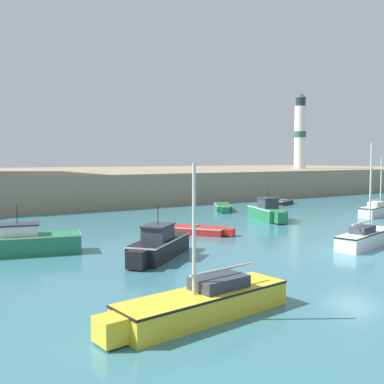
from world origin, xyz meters
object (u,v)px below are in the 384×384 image
object	(u,v)px
dinghy_red_2	(197,230)
motorboat_green_4	(20,242)
sailboat_white_5	(379,209)
dinghy_green_1	(223,207)
motorboat_green_3	(268,212)
sailboat_white_8	(367,237)
dinghy_black_7	(283,202)
motorboat_black_0	(159,245)
lighthouse	(300,132)
sailboat_yellow_6	(203,302)

from	to	relation	value
dinghy_red_2	motorboat_green_4	size ratio (longest dim) A/B	0.66
dinghy_red_2	sailboat_white_5	world-z (taller)	sailboat_white_5
dinghy_green_1	motorboat_green_3	world-z (taller)	motorboat_green_3
sailboat_white_8	sailboat_white_5	bearing A→B (deg)	32.60
dinghy_black_7	sailboat_white_8	world-z (taller)	sailboat_white_8
dinghy_green_1	dinghy_red_2	size ratio (longest dim) A/B	0.99
dinghy_red_2	motorboat_green_3	xyz separation A→B (m)	(7.97, 2.43, 0.37)
sailboat_white_5	sailboat_white_8	world-z (taller)	sailboat_white_8
motorboat_black_0	dinghy_red_2	size ratio (longest dim) A/B	1.15
sailboat_white_8	lighthouse	distance (m)	45.26
lighthouse	dinghy_green_1	bearing A→B (deg)	-148.48
dinghy_red_2	lighthouse	size ratio (longest dim) A/B	0.36
sailboat_white_5	dinghy_black_7	distance (m)	10.74
sailboat_white_8	dinghy_black_7	bearing A→B (deg)	57.40
sailboat_white_5	dinghy_black_7	bearing A→B (deg)	91.60
sailboat_yellow_6	dinghy_green_1	bearing A→B (deg)	52.31
dinghy_red_2	dinghy_black_7	size ratio (longest dim) A/B	1.19
sailboat_yellow_6	dinghy_black_7	size ratio (longest dim) A/B	1.85
sailboat_white_5	dinghy_black_7	world-z (taller)	sailboat_white_5
motorboat_green_4	sailboat_white_5	bearing A→B (deg)	0.22
dinghy_red_2	motorboat_black_0	bearing A→B (deg)	-138.31
sailboat_white_5	sailboat_white_8	xyz separation A→B (m)	(-12.12, -7.75, -0.01)
dinghy_red_2	dinghy_black_7	world-z (taller)	dinghy_red_2
motorboat_black_0	motorboat_green_4	distance (m)	6.79
motorboat_black_0	dinghy_black_7	size ratio (longest dim) A/B	1.37
dinghy_green_1	lighthouse	xyz separation A→B (m)	(26.15, 16.04, 8.30)
sailboat_white_8	motorboat_green_3	bearing A→B (deg)	76.95
motorboat_green_3	lighthouse	xyz separation A→B (m)	(27.05, 22.94, 7.98)
sailboat_white_5	motorboat_green_3	bearing A→B (deg)	164.53
dinghy_red_2	motorboat_green_3	distance (m)	8.34
motorboat_black_0	dinghy_green_1	bearing A→B (deg)	44.80
dinghy_green_1	dinghy_black_7	xyz separation A→B (m)	(8.50, 1.15, -0.05)
sailboat_yellow_6	motorboat_green_4	bearing A→B (deg)	102.45
dinghy_red_2	motorboat_green_3	bearing A→B (deg)	16.98
dinghy_black_7	dinghy_green_1	bearing A→B (deg)	-172.30
lighthouse	sailboat_yellow_6	bearing A→B (deg)	-138.69
motorboat_green_3	sailboat_white_8	xyz separation A→B (m)	(-2.42, -10.44, -0.15)
sailboat_white_5	sailboat_yellow_6	bearing A→B (deg)	-154.74
sailboat_white_5	dinghy_black_7	xyz separation A→B (m)	(-0.30, 10.73, -0.23)
sailboat_yellow_6	lighthouse	bearing A→B (deg)	41.31
motorboat_green_3	sailboat_white_5	size ratio (longest dim) A/B	0.79
dinghy_black_7	sailboat_white_5	bearing A→B (deg)	-88.40
motorboat_green_3	motorboat_green_4	xyz separation A→B (m)	(-18.43, -2.79, -0.04)
dinghy_black_7	lighthouse	xyz separation A→B (m)	(17.65, 14.89, 8.35)
dinghy_green_1	lighthouse	world-z (taller)	lighthouse
motorboat_black_0	motorboat_green_4	world-z (taller)	motorboat_black_0
dinghy_black_7	lighthouse	bearing A→B (deg)	40.15
motorboat_green_4	sailboat_white_8	xyz separation A→B (m)	(16.01, -7.64, -0.12)
dinghy_red_2	sailboat_yellow_6	xyz separation A→B (m)	(-7.83, -12.28, 0.20)
dinghy_green_1	sailboat_white_8	world-z (taller)	sailboat_white_8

